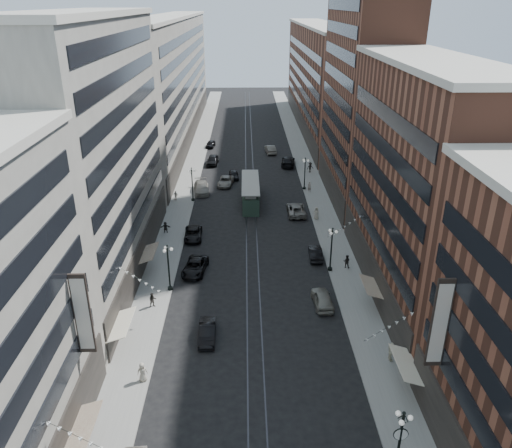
{
  "coord_description": "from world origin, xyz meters",
  "views": [
    {
      "loc": [
        -0.7,
        -19.68,
        29.41
      ],
      "look_at": [
        0.46,
        34.73,
        5.0
      ],
      "focal_mm": 35.0,
      "sensor_mm": 36.0,
      "label": 1
    }
  ],
  "objects": [
    {
      "name": "lamppost_sw_far",
      "position": [
        -9.2,
        28.0,
        3.1
      ],
      "size": [
        1.03,
        1.14,
        5.52
      ],
      "color": "black",
      "rests_on": "sidewalk_west"
    },
    {
      "name": "lamppost_se_near",
      "position": [
        9.2,
        4.0,
        3.22
      ],
      "size": [
        1.08,
        1.14,
        5.52
      ],
      "color": "black",
      "rests_on": "sidewalk_east"
    },
    {
      "name": "pedestrian_5",
      "position": [
        -11.85,
        42.96,
        0.94
      ],
      "size": [
        1.48,
        0.45,
        1.59
      ],
      "primitive_type": "imported",
      "rotation": [
        0.0,
        0.0,
        0.02
      ],
      "color": "black",
      "rests_on": "sidewalk_west"
    },
    {
      "name": "building_west_mid",
      "position": [
        -17.0,
        33.0,
        14.0
      ],
      "size": [
        8.0,
        36.0,
        28.0
      ],
      "primitive_type": "cube",
      "color": "gray",
      "rests_on": "ground"
    },
    {
      "name": "car_7",
      "position": [
        -7.89,
        41.25,
        0.69
      ],
      "size": [
        2.48,
        5.03,
        1.37
      ],
      "primitive_type": "imported",
      "rotation": [
        0.0,
        0.0,
        0.04
      ],
      "color": "black",
      "rests_on": "ground"
    },
    {
      "name": "lamppost_se_far",
      "position": [
        9.2,
        32.0,
        3.1
      ],
      "size": [
        1.03,
        1.14,
        5.52
      ],
      "color": "black",
      "rests_on": "sidewalk_east"
    },
    {
      "name": "rail_west",
      "position": [
        -0.7,
        70.0,
        0.01
      ],
      "size": [
        0.12,
        180.0,
        0.02
      ],
      "primitive_type": "cube",
      "color": "#2D2D33",
      "rests_on": "ground"
    },
    {
      "name": "pedestrian_8",
      "position": [
        9.86,
        58.48,
        1.07
      ],
      "size": [
        0.69,
        0.47,
        1.85
      ],
      "primitive_type": "imported",
      "rotation": [
        0.0,
        0.0,
        3.18
      ],
      "color": "gray",
      "rests_on": "sidewalk_east"
    },
    {
      "name": "pedestrian_9",
      "position": [
        11.28,
        68.94,
        1.11
      ],
      "size": [
        1.34,
        0.88,
        1.93
      ],
      "primitive_type": "imported",
      "rotation": [
        0.0,
        0.0,
        0.32
      ],
      "color": "black",
      "rests_on": "sidewalk_east"
    },
    {
      "name": "pedestrian_6",
      "position": [
        -11.97,
        55.23,
        0.92
      ],
      "size": [
        0.99,
        0.69,
        1.55
      ],
      "primitive_type": "imported",
      "rotation": [
        0.0,
        0.0,
        2.8
      ],
      "color": "beige",
      "rests_on": "sidewalk_west"
    },
    {
      "name": "pedestrian_4",
      "position": [
        11.99,
        15.59,
        1.1
      ],
      "size": [
        0.61,
        1.15,
        1.89
      ],
      "primitive_type": "imported",
      "rotation": [
        0.0,
        0.0,
        1.67
      ],
      "color": "beige",
      "rests_on": "sidewalk_east"
    },
    {
      "name": "pedestrian_extra_0",
      "position": [
        9.55,
        47.15,
        1.08
      ],
      "size": [
        1.01,
        0.72,
        1.87
      ],
      "primitive_type": "imported",
      "rotation": [
        0.0,
        0.0,
        6.02
      ],
      "color": "#AEA490",
      "rests_on": "sidewalk_east"
    },
    {
      "name": "pedestrian_2",
      "position": [
        -10.52,
        24.6,
        0.97
      ],
      "size": [
        0.9,
        0.69,
        1.63
      ],
      "primitive_type": "imported",
      "rotation": [
        0.0,
        0.0,
        0.37
      ],
      "color": "black",
      "rests_on": "sidewalk_west"
    },
    {
      "name": "car_13",
      "position": [
        -2.89,
        66.1,
        0.7
      ],
      "size": [
        1.95,
        4.24,
        1.41
      ],
      "primitive_type": "imported",
      "rotation": [
        0.0,
        0.0,
        0.07
      ],
      "color": "black",
      "rests_on": "ground"
    },
    {
      "name": "streetcar",
      "position": [
        0.0,
        54.53,
        1.57
      ],
      "size": [
        2.73,
        12.32,
        3.41
      ],
      "color": "#263B2F",
      "rests_on": "ground"
    },
    {
      "name": "car_2",
      "position": [
        -6.8,
        32.08,
        0.74
      ],
      "size": [
        3.16,
        5.6,
        1.47
      ],
      "primitive_type": "imported",
      "rotation": [
        0.0,
        0.0,
        -0.14
      ],
      "color": "black",
      "rests_on": "ground"
    },
    {
      "name": "pedestrian_7",
      "position": [
        11.26,
        32.58,
        0.97
      ],
      "size": [
        0.89,
        0.65,
        1.64
      ],
      "primitive_type": "imported",
      "rotation": [
        0.0,
        0.0,
        2.85
      ],
      "color": "black",
      "rests_on": "sidewalk_east"
    },
    {
      "name": "lamppost_sw_mid",
      "position": [
        -9.2,
        55.0,
        3.1
      ],
      "size": [
        1.03,
        1.14,
        5.52
      ],
      "color": "black",
      "rests_on": "sidewalk_west"
    },
    {
      "name": "car_extra_1",
      "position": [
        -7.22,
        74.77,
        0.89
      ],
      "size": [
        2.47,
        5.36,
        1.78
      ],
      "primitive_type": "imported",
      "rotation": [
        0.0,
        0.0,
        -0.07
      ],
      "color": "black",
      "rests_on": "ground"
    },
    {
      "name": "sidewalk_west",
      "position": [
        -11.0,
        70.0,
        0.07
      ],
      "size": [
        4.0,
        180.0,
        0.15
      ],
      "primitive_type": "cube",
      "color": "gray",
      "rests_on": "ground"
    },
    {
      "name": "building_east_tower",
      "position": [
        17.0,
        56.0,
        21.0
      ],
      "size": [
        8.0,
        26.0,
        42.0
      ],
      "primitive_type": "cube",
      "color": "brown",
      "rests_on": "ground"
    },
    {
      "name": "ground",
      "position": [
        0.0,
        60.0,
        0.0
      ],
      "size": [
        220.0,
        220.0,
        0.0
      ],
      "primitive_type": "plane",
      "color": "black",
      "rests_on": "ground"
    },
    {
      "name": "building_west_far",
      "position": [
        -17.0,
        96.0,
        13.0
      ],
      "size": [
        8.0,
        90.0,
        26.0
      ],
      "primitive_type": "cube",
      "color": "gray",
      "rests_on": "ground"
    },
    {
      "name": "building_east_mid",
      "position": [
        17.0,
        28.0,
        12.0
      ],
      "size": [
        8.0,
        30.0,
        24.0
      ],
      "primitive_type": "cube",
      "color": "brown",
      "rests_on": "ground"
    },
    {
      "name": "car_9",
      "position": [
        -8.4,
        87.39,
        0.71
      ],
      "size": [
        2.21,
        4.37,
        1.43
      ],
      "primitive_type": "imported",
      "rotation": [
        0.0,
        0.0,
        -0.13
      ],
      "color": "black",
      "rests_on": "ground"
    },
    {
      "name": "car_11",
      "position": [
        6.8,
        49.35,
        0.79
      ],
      "size": [
        2.62,
        5.69,
        1.58
      ],
      "primitive_type": "imported",
      "rotation": [
        0.0,
        0.0,
        3.14
      ],
      "color": "slate",
      "rests_on": "ground"
    },
    {
      "name": "car_extra_0",
      "position": [
        -4.22,
        62.5,
        0.72
      ],
      "size": [
        3.05,
        5.48,
        1.45
      ],
      "primitive_type": "imported",
      "rotation": [
        0.0,
        0.0,
        -0.13
      ],
      "color": "slate",
      "rests_on": "ground"
    },
    {
      "name": "car_8",
      "position": [
        -8.17,
        59.07,
        0.87
      ],
      "size": [
        3.12,
        6.22,
        1.73
      ],
      "primitive_type": "imported",
      "rotation": [
        0.0,
        0.0,
        0.12
      ],
      "color": "slate",
      "rests_on": "ground"
    },
    {
      "name": "car_4",
      "position": [
        7.23,
        24.76,
        0.8
      ],
      "size": [
        2.09,
        4.75,
        1.59
      ],
      "primitive_type": "imported",
      "rotation": [
        0.0,
        0.0,
        3.19
      ],
      "color": "gray",
      "rests_on": "ground"
    },
    {
      "name": "pedestrian_1",
      "position": [
        -9.5,
        13.47,
        1.04
      ],
      "size": [
        0.93,
        0.58,
        1.79
      ],
      "primitive_type": "imported",
      "rotation": [
        0.0,
        0.0,
        3.27
      ],
      "color": "#A59D89",
      "rests_on": "sidewalk_west"
    },
    {
      "name": "sidewalk_east",
      "position": [
        11.0,
        70.0,
        0.07
      ],
      "size": [
        4.0,
        180.0,
        0.15
      ],
      "primitive_type": "cube",
      "color": "gray",
      "rests_on": "ground"
    },
    {
      "name": "car_14",
      "position": [
        4.5,
        82.5,
        0.84
      ],
      "size": [
        2.41,
        5.27,
        1.68
      ],
      "primitive_type": "imported",
      "rotation": [
        0.0,
        0.0,
        3.27
      ],
      "color": "#68655D",
      "rests_on": "ground"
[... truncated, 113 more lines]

